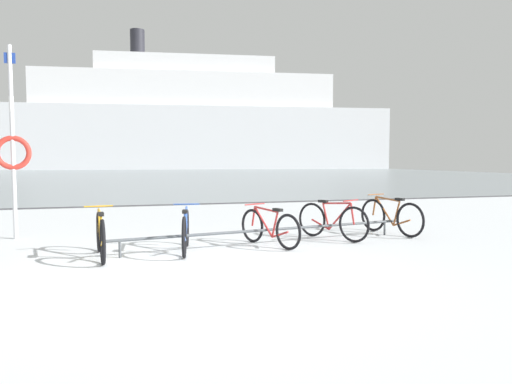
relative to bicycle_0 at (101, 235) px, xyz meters
name	(u,v)px	position (x,y,z in m)	size (l,w,h in m)	color
ground	(129,172)	(1.42, 52.43, -0.40)	(80.00, 132.00, 0.08)	silver
bike_rack	(269,230)	(2.92, 0.36, -0.09)	(5.85, 1.02, 0.31)	#4C5156
bicycle_0	(101,235)	(0.00, 0.00, 0.00)	(0.46, 1.74, 0.80)	black
bicycle_1	(186,231)	(1.36, 0.12, -0.01)	(0.48, 1.68, 0.78)	black
bicycle_2	(269,227)	(2.89, 0.26, -0.02)	(0.72, 1.51, 0.74)	black
bicycle_3	(332,221)	(4.29, 0.62, 0.00)	(0.84, 1.52, 0.80)	black
bicycle_4	(391,217)	(5.73, 0.86, 0.01)	(0.60, 1.66, 0.82)	black
rescue_post	(13,147)	(-1.68, 2.38, 1.45)	(0.67, 0.10, 3.75)	silver
ferry_ship	(193,123)	(11.57, 67.49, 6.73)	(59.82, 19.42, 21.16)	silver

